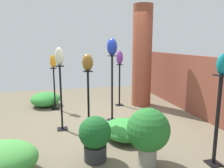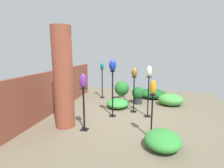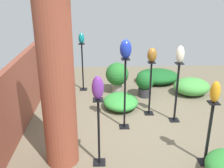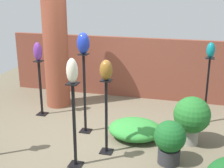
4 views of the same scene
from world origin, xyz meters
name	(u,v)px [view 1 (image 1 of 4)]	position (x,y,z in m)	size (l,w,h in m)	color
ground_plane	(108,125)	(0.00, 0.00, 0.00)	(8.00, 8.00, 0.00)	#6B604C
brick_wall_back	(201,87)	(0.00, 2.21, 0.71)	(5.60, 0.12, 1.43)	brown
brick_pillar	(142,56)	(-1.29, 1.26, 1.36)	(0.52, 0.52, 2.72)	brown
pedestal_bronze	(89,106)	(0.33, -0.46, 0.56)	(0.20, 0.20, 1.22)	black
pedestal_violet	(119,87)	(-1.39, 0.66, 0.52)	(0.20, 0.20, 1.15)	black
pedestal_teal	(217,125)	(1.86, 1.11, 0.60)	(0.20, 0.20, 1.30)	black
pedestal_amber	(55,91)	(-1.45, -1.08, 0.50)	(0.20, 0.20, 1.09)	black
pedestal_ivory	(61,101)	(-0.01, -0.95, 0.59)	(0.20, 0.20, 1.29)	black
pedestal_cobalt	(112,91)	(-0.25, 0.15, 0.67)	(0.20, 0.20, 1.46)	black
art_vase_bronze	(88,62)	(0.33, -0.46, 1.37)	(0.19, 0.20, 0.31)	brown
art_vase_violet	(120,58)	(-1.39, 0.66, 1.33)	(0.17, 0.18, 0.37)	#6B2D8C
art_vase_teal	(223,64)	(1.86, 1.11, 1.44)	(0.15, 0.15, 0.28)	#0F727A
art_vase_amber	(53,61)	(-1.45, -1.08, 1.26)	(0.16, 0.15, 0.34)	orange
art_vase_ivory	(59,57)	(-0.01, -0.95, 1.47)	(0.16, 0.17, 0.35)	beige
art_vase_cobalt	(112,47)	(-0.25, 0.15, 1.64)	(0.22, 0.22, 0.36)	#192D9E
potted_plant_mid_right	(148,132)	(1.62, 0.18, 0.50)	(0.61, 0.61, 0.83)	gray
potted_plant_walkway_edge	(95,136)	(1.32, -0.52, 0.38)	(0.48, 0.48, 0.68)	#2D2D33
foliage_bed_east	(46,99)	(-1.84, -1.34, 0.19)	(0.86, 0.79, 0.38)	#338C38
foliage_bed_west	(125,129)	(0.67, 0.15, 0.15)	(0.94, 0.82, 0.31)	#338C38
foliage_bed_rear	(1,160)	(1.40, -1.78, 0.22)	(0.81, 0.95, 0.45)	#479942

